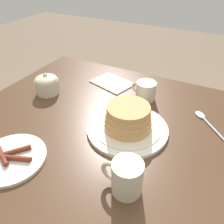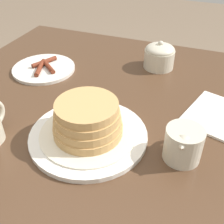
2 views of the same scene
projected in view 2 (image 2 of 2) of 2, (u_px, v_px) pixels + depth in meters
dining_table at (68, 177)px, 0.70m from camera, size 1.25×0.93×0.72m
pancake_plate at (88, 125)px, 0.62m from camera, size 0.27×0.27×0.10m
side_plate_bacon at (44, 68)px, 0.90m from camera, size 0.20×0.20×0.02m
creamer_pitcher at (183, 144)px, 0.57m from camera, size 0.11×0.08×0.08m
sugar_bowl at (159, 56)px, 0.90m from camera, size 0.10×0.10×0.09m
napkin at (214, 114)px, 0.71m from camera, size 0.20×0.17×0.01m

